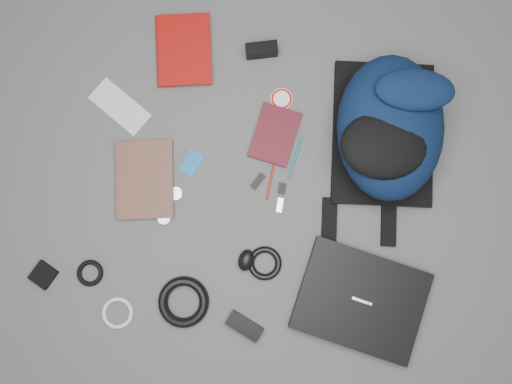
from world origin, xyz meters
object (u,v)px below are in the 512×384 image
(power_brick, at_px, (244,326))
(backpack, at_px, (390,127))
(mouse, at_px, (246,260))
(dvd_case, at_px, (275,135))
(compact_camera, at_px, (262,50))
(pouch, at_px, (43,275))
(textbook_red, at_px, (156,51))
(comic_book, at_px, (116,181))
(laptop, at_px, (361,300))

(power_brick, bearing_deg, backpack, 85.24)
(mouse, distance_m, power_brick, 0.22)
(backpack, distance_m, dvd_case, 0.39)
(dvd_case, distance_m, mouse, 0.44)
(compact_camera, height_order, mouse, compact_camera)
(backpack, bearing_deg, pouch, -154.68)
(dvd_case, relative_size, compact_camera, 1.79)
(textbook_red, xyz_separation_m, compact_camera, (0.35, 0.10, 0.02))
(backpack, height_order, dvd_case, backpack)
(power_brick, bearing_deg, pouch, -162.48)
(comic_book, distance_m, mouse, 0.52)
(comic_book, bearing_deg, backpack, 7.97)
(mouse, bearing_deg, comic_book, 165.23)
(compact_camera, xyz_separation_m, mouse, (0.15, -0.71, -0.01))
(backpack, relative_size, dvd_case, 2.74)
(compact_camera, bearing_deg, textbook_red, 173.17)
(backpack, relative_size, laptop, 1.33)
(dvd_case, distance_m, compact_camera, 0.30)
(backpack, height_order, textbook_red, backpack)
(comic_book, bearing_deg, pouch, -128.48)
(mouse, xyz_separation_m, pouch, (-0.64, -0.23, -0.01))
(backpack, bearing_deg, textbook_red, 162.19)
(laptop, relative_size, power_brick, 3.36)
(mouse, bearing_deg, pouch, -159.46)
(textbook_red, relative_size, dvd_case, 1.31)
(backpack, height_order, compact_camera, backpack)
(backpack, distance_m, textbook_red, 0.84)
(laptop, height_order, compact_camera, compact_camera)
(backpack, relative_size, power_brick, 4.46)
(dvd_case, distance_m, pouch, 0.92)
(compact_camera, distance_m, power_brick, 0.94)
(backpack, xyz_separation_m, textbook_red, (-0.84, 0.07, -0.10))
(dvd_case, relative_size, pouch, 2.70)
(power_brick, xyz_separation_m, pouch, (-0.70, -0.02, -0.01))
(laptop, height_order, textbook_red, laptop)
(mouse, height_order, power_brick, mouse)
(pouch, bearing_deg, compact_camera, 62.20)
(laptop, bearing_deg, power_brick, -149.17)
(textbook_red, bearing_deg, mouse, -69.32)
(dvd_case, distance_m, power_brick, 0.66)
(mouse, height_order, pouch, mouse)
(textbook_red, distance_m, dvd_case, 0.51)
(dvd_case, bearing_deg, compact_camera, 116.15)
(backpack, height_order, power_brick, backpack)
(backpack, height_order, laptop, backpack)
(laptop, xyz_separation_m, compact_camera, (-0.55, 0.73, 0.01))
(backpack, xyz_separation_m, laptop, (0.07, -0.57, -0.09))
(backpack, relative_size, comic_book, 1.99)
(dvd_case, height_order, compact_camera, compact_camera)
(compact_camera, bearing_deg, mouse, -100.74)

